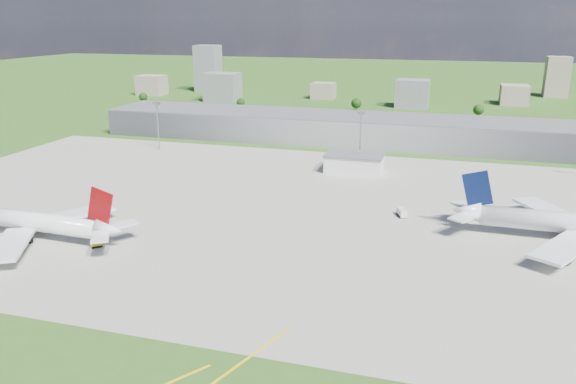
# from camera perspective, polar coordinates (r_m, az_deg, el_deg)

# --- Properties ---
(ground) EXTENTS (1400.00, 1400.00, 0.00)m
(ground) POSITION_cam_1_polar(r_m,az_deg,el_deg) (314.53, 6.51, 4.48)
(ground) COLOR #30561B
(ground) RESTS_ON ground
(apron) EXTENTS (360.00, 190.00, 0.08)m
(apron) POSITION_cam_1_polar(r_m,az_deg,el_deg) (208.69, 3.88, -2.08)
(apron) COLOR gray
(apron) RESTS_ON ground
(terminal) EXTENTS (300.00, 42.00, 15.00)m
(terminal) POSITION_cam_1_polar(r_m,az_deg,el_deg) (327.49, 7.02, 6.31)
(terminal) COLOR gray
(terminal) RESTS_ON ground
(ops_building) EXTENTS (26.00, 16.00, 8.00)m
(ops_building) POSITION_cam_1_polar(r_m,az_deg,el_deg) (264.03, 6.76, 2.89)
(ops_building) COLOR silver
(ops_building) RESTS_ON ground
(mast_west) EXTENTS (3.50, 2.00, 25.90)m
(mast_west) POSITION_cam_1_polar(r_m,az_deg,el_deg) (311.82, -13.14, 7.35)
(mast_west) COLOR gray
(mast_west) RESTS_ON ground
(mast_center) EXTENTS (3.50, 2.00, 25.90)m
(mast_center) POSITION_cam_1_polar(r_m,az_deg,el_deg) (275.53, 7.40, 6.39)
(mast_center) COLOR gray
(mast_center) RESTS_ON ground
(airliner_red_twin) EXTENTS (72.34, 56.39, 19.86)m
(airliner_red_twin) POSITION_cam_1_polar(r_m,az_deg,el_deg) (202.25, -24.74, -2.76)
(airliner_red_twin) COLOR white
(airliner_red_twin) RESTS_ON ground
(tug_yellow) EXTENTS (4.27, 4.17, 1.87)m
(tug_yellow) POSITION_cam_1_polar(r_m,az_deg,el_deg) (187.10, -18.88, -5.05)
(tug_yellow) COLOR #BAA30A
(tug_yellow) RESTS_ON ground
(van_white_near) EXTENTS (4.38, 6.12, 2.82)m
(van_white_near) POSITION_cam_1_polar(r_m,az_deg,el_deg) (207.80, 11.50, -2.09)
(van_white_near) COLOR silver
(van_white_near) RESTS_ON ground
(bldg_far_w) EXTENTS (24.00, 20.00, 18.00)m
(bldg_far_w) POSITION_cam_1_polar(r_m,az_deg,el_deg) (548.39, -13.69, 10.51)
(bldg_far_w) COLOR gray
(bldg_far_w) RESTS_ON ground
(bldg_w) EXTENTS (28.00, 22.00, 24.00)m
(bldg_w) POSITION_cam_1_polar(r_m,az_deg,el_deg) (494.75, -6.67, 10.54)
(bldg_w) COLOR slate
(bldg_w) RESTS_ON ground
(bldg_cw) EXTENTS (20.00, 18.00, 14.00)m
(bldg_cw) POSITION_cam_1_polar(r_m,az_deg,el_deg) (508.79, 3.62, 10.24)
(bldg_cw) COLOR gray
(bldg_cw) RESTS_ON ground
(bldg_c) EXTENTS (26.00, 20.00, 22.00)m
(bldg_c) POSITION_cam_1_polar(r_m,az_deg,el_deg) (467.16, 12.53, 9.74)
(bldg_c) COLOR slate
(bldg_c) RESTS_ON ground
(bldg_ce) EXTENTS (22.00, 24.00, 16.00)m
(bldg_ce) POSITION_cam_1_polar(r_m,az_deg,el_deg) (508.41, 21.98, 9.15)
(bldg_ce) COLOR gray
(bldg_ce) RESTS_ON ground
(bldg_tall_w) EXTENTS (22.00, 20.00, 44.00)m
(bldg_tall_w) POSITION_cam_1_polar(r_m,az_deg,el_deg) (564.43, -8.12, 12.33)
(bldg_tall_w) COLOR slate
(bldg_tall_w) RESTS_ON ground
(bldg_tall_e) EXTENTS (20.00, 18.00, 36.00)m
(bldg_tall_e) POSITION_cam_1_polar(r_m,az_deg,el_deg) (571.58, 25.64, 10.50)
(bldg_tall_e) COLOR gray
(bldg_tall_e) RESTS_ON ground
(tree_far_w) EXTENTS (7.20, 7.20, 8.80)m
(tree_far_w) POSITION_cam_1_polar(r_m,az_deg,el_deg) (495.97, -14.49, 9.34)
(tree_far_w) COLOR #382314
(tree_far_w) RESTS_ON ground
(tree_w) EXTENTS (6.75, 6.75, 8.25)m
(tree_w) POSITION_cam_1_polar(r_m,az_deg,el_deg) (452.31, -4.82, 9.06)
(tree_w) COLOR #382314
(tree_w) RESTS_ON ground
(tree_c) EXTENTS (8.10, 8.10, 9.90)m
(tree_c) POSITION_cam_1_polar(r_m,az_deg,el_deg) (442.91, 6.96, 8.95)
(tree_c) COLOR #382314
(tree_c) RESTS_ON ground
(tree_e) EXTENTS (7.65, 7.65, 9.35)m
(tree_e) POSITION_cam_1_polar(r_m,az_deg,el_deg) (432.51, 18.79, 7.92)
(tree_e) COLOR #382314
(tree_e) RESTS_ON ground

